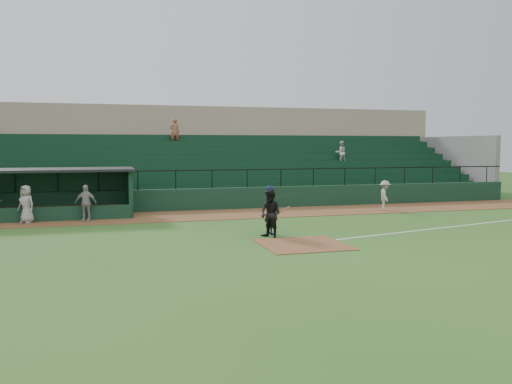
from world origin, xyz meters
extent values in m
plane|color=#2D571C|center=(0.00, 0.00, 0.00)|extent=(90.00, 90.00, 0.00)
cube|color=brown|center=(0.00, 8.00, 0.01)|extent=(40.00, 4.00, 0.03)
cube|color=brown|center=(0.00, -1.00, 0.01)|extent=(3.00, 3.00, 0.03)
cube|color=white|center=(8.00, 1.20, 0.01)|extent=(17.49, 4.44, 0.01)
cube|color=black|center=(0.00, 10.20, 0.60)|extent=(36.00, 0.35, 1.20)
cylinder|color=black|center=(0.00, 10.20, 2.20)|extent=(36.00, 0.06, 0.06)
cube|color=slate|center=(0.00, 15.10, 1.80)|extent=(36.00, 9.00, 3.60)
cube|color=#0D321B|center=(0.00, 14.60, 2.25)|extent=(34.56, 8.00, 4.05)
cube|color=slate|center=(18.00, 15.15, 2.10)|extent=(0.35, 9.50, 4.20)
cube|color=gray|center=(0.00, 21.60, 3.20)|extent=(38.00, 3.00, 6.40)
cube|color=slate|center=(0.00, 19.60, 3.70)|extent=(36.00, 2.00, 0.20)
imported|color=beige|center=(8.94, 14.90, 3.05)|extent=(0.78, 0.61, 1.60)
imported|color=#9E543A|center=(-1.98, 17.90, 4.48)|extent=(0.65, 0.42, 1.77)
cube|color=black|center=(-9.75, 10.40, 1.15)|extent=(8.50, 0.20, 2.30)
cube|color=black|center=(-5.50, 9.10, 1.15)|extent=(0.20, 2.60, 2.30)
cube|color=black|center=(-9.75, 9.10, 2.36)|extent=(8.90, 3.20, 0.12)
cube|color=olive|center=(-9.75, 10.00, 0.25)|extent=(7.65, 0.40, 0.50)
cube|color=black|center=(-9.75, 7.75, 0.35)|extent=(8.50, 0.12, 0.70)
imported|color=black|center=(-0.41, 1.49, 0.98)|extent=(0.55, 0.77, 1.96)
cylinder|color=olive|center=(-0.01, 1.29, 0.95)|extent=(0.79, 0.34, 0.35)
imported|color=black|center=(-0.67, 0.71, 0.93)|extent=(1.07, 1.14, 1.86)
imported|color=#A7A19C|center=(7.90, 7.10, 0.84)|extent=(0.92, 1.19, 1.63)
imported|color=#A29D98|center=(-7.60, 7.42, 0.88)|extent=(1.06, 0.64, 1.70)
imported|color=#9B9791|center=(-10.18, 7.42, 0.89)|extent=(1.00, 0.94, 1.72)
camera|label=1|loc=(-6.95, -18.79, 3.57)|focal=37.72mm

